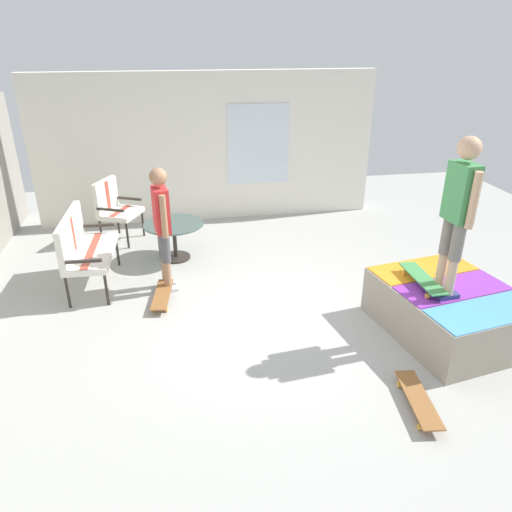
{
  "coord_description": "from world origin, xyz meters",
  "views": [
    {
      "loc": [
        -4.79,
        1.1,
        3.16
      ],
      "look_at": [
        0.43,
        0.2,
        0.7
      ],
      "focal_mm": 33.84,
      "sensor_mm": 36.0,
      "label": 1
    }
  ],
  "objects_px": {
    "patio_chair_near_house": "(113,205)",
    "skateboard_on_ramp": "(422,279)",
    "patio_bench": "(82,244)",
    "skateboard_spare": "(418,399)",
    "skate_ramp": "(451,309)",
    "patio_table": "(174,234)",
    "person_skater": "(458,207)",
    "skateboard_by_bench": "(162,295)",
    "person_watching": "(162,222)"
  },
  "relations": [
    {
      "from": "skate_ramp",
      "to": "skateboard_on_ramp",
      "type": "distance_m",
      "value": 0.53
    },
    {
      "from": "person_watching",
      "to": "skateboard_by_bench",
      "type": "bearing_deg",
      "value": 168.18
    },
    {
      "from": "skate_ramp",
      "to": "patio_bench",
      "type": "height_order",
      "value": "patio_bench"
    },
    {
      "from": "patio_chair_near_house",
      "to": "person_skater",
      "type": "bearing_deg",
      "value": -133.27
    },
    {
      "from": "skate_ramp",
      "to": "skateboard_spare",
      "type": "height_order",
      "value": "skate_ramp"
    },
    {
      "from": "patio_chair_near_house",
      "to": "person_watching",
      "type": "relative_size",
      "value": 0.61
    },
    {
      "from": "skate_ramp",
      "to": "patio_table",
      "type": "distance_m",
      "value": 4.0
    },
    {
      "from": "patio_bench",
      "to": "skateboard_spare",
      "type": "height_order",
      "value": "patio_bench"
    },
    {
      "from": "person_watching",
      "to": "skateboard_by_bench",
      "type": "xyz_separation_m",
      "value": [
        -0.32,
        0.07,
        -0.89
      ]
    },
    {
      "from": "patio_bench",
      "to": "person_watching",
      "type": "distance_m",
      "value": 1.17
    },
    {
      "from": "patio_chair_near_house",
      "to": "skateboard_on_ramp",
      "type": "bearing_deg",
      "value": -132.43
    },
    {
      "from": "patio_table",
      "to": "skateboard_spare",
      "type": "distance_m",
      "value": 4.26
    },
    {
      "from": "patio_bench",
      "to": "skateboard_on_ramp",
      "type": "relative_size",
      "value": 1.58
    },
    {
      "from": "patio_chair_near_house",
      "to": "skateboard_spare",
      "type": "xyz_separation_m",
      "value": [
        -4.57,
        -3.09,
        -0.53
      ]
    },
    {
      "from": "patio_table",
      "to": "skateboard_spare",
      "type": "relative_size",
      "value": 1.1
    },
    {
      "from": "skate_ramp",
      "to": "person_skater",
      "type": "height_order",
      "value": "person_skater"
    },
    {
      "from": "patio_chair_near_house",
      "to": "person_skater",
      "type": "xyz_separation_m",
      "value": [
        -3.57,
        -3.8,
        0.96
      ]
    },
    {
      "from": "patio_chair_near_house",
      "to": "person_skater",
      "type": "distance_m",
      "value": 5.3
    },
    {
      "from": "patio_table",
      "to": "person_skater",
      "type": "xyz_separation_m",
      "value": [
        -2.67,
        -2.85,
        1.17
      ]
    },
    {
      "from": "patio_table",
      "to": "person_skater",
      "type": "bearing_deg",
      "value": -133.16
    },
    {
      "from": "person_watching",
      "to": "skateboard_by_bench",
      "type": "height_order",
      "value": "person_watching"
    },
    {
      "from": "patio_chair_near_house",
      "to": "skateboard_spare",
      "type": "distance_m",
      "value": 5.54
    },
    {
      "from": "patio_table",
      "to": "skateboard_by_bench",
      "type": "distance_m",
      "value": 1.34
    },
    {
      "from": "patio_table",
      "to": "person_skater",
      "type": "distance_m",
      "value": 4.08
    },
    {
      "from": "patio_table",
      "to": "skateboard_spare",
      "type": "height_order",
      "value": "patio_table"
    },
    {
      "from": "skate_ramp",
      "to": "person_watching",
      "type": "xyz_separation_m",
      "value": [
        1.59,
        3.21,
        0.68
      ]
    },
    {
      "from": "patio_chair_near_house",
      "to": "person_skater",
      "type": "height_order",
      "value": "person_skater"
    },
    {
      "from": "patio_bench",
      "to": "patio_chair_near_house",
      "type": "xyz_separation_m",
      "value": [
        1.58,
        -0.26,
        -0.0
      ]
    },
    {
      "from": "skateboard_on_ramp",
      "to": "patio_chair_near_house",
      "type": "bearing_deg",
      "value": 47.57
    },
    {
      "from": "skate_ramp",
      "to": "person_skater",
      "type": "distance_m",
      "value": 1.31
    },
    {
      "from": "patio_table",
      "to": "person_watching",
      "type": "xyz_separation_m",
      "value": [
        -0.97,
        0.13,
        0.57
      ]
    },
    {
      "from": "skate_ramp",
      "to": "skateboard_by_bench",
      "type": "xyz_separation_m",
      "value": [
        1.27,
        3.27,
        -0.2
      ]
    },
    {
      "from": "skateboard_by_bench",
      "to": "skateboard_spare",
      "type": "bearing_deg",
      "value": -135.55
    },
    {
      "from": "patio_chair_near_house",
      "to": "skateboard_on_ramp",
      "type": "relative_size",
      "value": 1.27
    },
    {
      "from": "patio_chair_near_house",
      "to": "skateboard_by_bench",
      "type": "distance_m",
      "value": 2.37
    },
    {
      "from": "skate_ramp",
      "to": "patio_bench",
      "type": "relative_size",
      "value": 1.81
    },
    {
      "from": "skate_ramp",
      "to": "skateboard_spare",
      "type": "xyz_separation_m",
      "value": [
        -1.11,
        0.93,
        -0.2
      ]
    },
    {
      "from": "person_watching",
      "to": "skateboard_spare",
      "type": "bearing_deg",
      "value": -139.92
    },
    {
      "from": "person_skater",
      "to": "patio_table",
      "type": "bearing_deg",
      "value": 46.84
    },
    {
      "from": "patio_chair_near_house",
      "to": "skateboard_on_ramp",
      "type": "height_order",
      "value": "patio_chair_near_house"
    },
    {
      "from": "person_skater",
      "to": "skateboard_spare",
      "type": "bearing_deg",
      "value": 144.65
    },
    {
      "from": "person_watching",
      "to": "skateboard_spare",
      "type": "xyz_separation_m",
      "value": [
        -2.7,
        -2.27,
        -0.89
      ]
    },
    {
      "from": "patio_bench",
      "to": "person_skater",
      "type": "height_order",
      "value": "person_skater"
    },
    {
      "from": "patio_bench",
      "to": "person_watching",
      "type": "bearing_deg",
      "value": -104.9
    },
    {
      "from": "patio_bench",
      "to": "skateboard_on_ramp",
      "type": "bearing_deg",
      "value": -114.26
    },
    {
      "from": "person_watching",
      "to": "person_skater",
      "type": "distance_m",
      "value": 3.49
    },
    {
      "from": "skateboard_by_bench",
      "to": "skateboard_spare",
      "type": "distance_m",
      "value": 3.34
    },
    {
      "from": "person_watching",
      "to": "person_skater",
      "type": "relative_size",
      "value": 0.98
    },
    {
      "from": "person_skater",
      "to": "skateboard_by_bench",
      "type": "bearing_deg",
      "value": 65.48
    },
    {
      "from": "skateboard_by_bench",
      "to": "skateboard_spare",
      "type": "height_order",
      "value": "same"
    }
  ]
}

